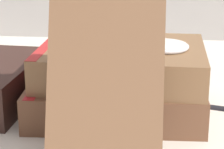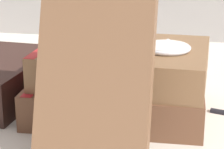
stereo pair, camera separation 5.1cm
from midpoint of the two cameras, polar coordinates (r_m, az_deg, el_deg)
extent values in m
plane|color=beige|center=(0.53, 3.16, -5.24)|extent=(3.00, 3.00, 0.00)
cube|color=brown|center=(0.54, 3.96, -2.64)|extent=(0.20, 0.16, 0.04)
cube|color=maroon|center=(0.56, -5.36, -2.11)|extent=(0.02, 0.15, 0.04)
cube|color=brown|center=(0.53, 4.26, 1.39)|extent=(0.19, 0.15, 0.04)
cube|color=#B22323|center=(0.55, -4.66, 1.95)|extent=(0.02, 0.14, 0.04)
cube|color=brown|center=(0.41, 0.93, -0.63)|extent=(0.10, 0.08, 0.16)
cylinder|color=silver|center=(0.52, 9.41, 3.22)|extent=(0.05, 0.05, 0.01)
torus|color=silver|center=(0.52, 9.41, 3.22)|extent=(0.05, 0.05, 0.01)
sphere|color=silver|center=(0.54, 9.50, 3.93)|extent=(0.01, 0.01, 0.01)
torus|color=#ADADB2|center=(0.70, -4.38, 0.49)|extent=(0.06, 0.06, 0.00)
torus|color=#ADADB2|center=(0.70, 0.31, 0.68)|extent=(0.06, 0.06, 0.00)
cylinder|color=#ADADB2|center=(0.70, -2.02, 0.59)|extent=(0.02, 0.01, 0.00)
camera|label=1|loc=(0.03, -87.16, 0.92)|focal=75.00mm
camera|label=2|loc=(0.03, 92.84, -0.92)|focal=75.00mm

